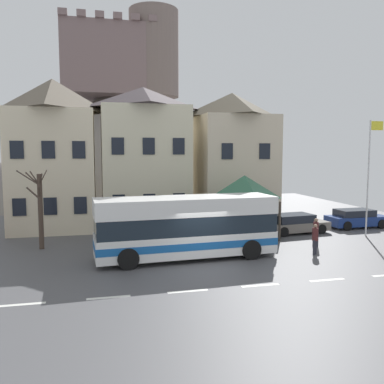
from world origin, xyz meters
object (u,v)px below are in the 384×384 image
at_px(townhouse_01, 144,157).
at_px(pedestrian_00, 316,231).
at_px(bus_shelter, 244,188).
at_px(flagpole, 370,170).
at_px(townhouse_00, 54,154).
at_px(townhouse_02, 232,158).
at_px(transit_bus, 186,228).
at_px(parked_car_00, 294,224).
at_px(bare_tree_01, 40,208).
at_px(pedestrian_01, 315,237).
at_px(parked_car_01, 356,218).
at_px(public_bench, 260,222).
at_px(hilltop_castle, 111,138).

height_order(townhouse_01, pedestrian_00, townhouse_01).
distance_m(bus_shelter, flagpole, 7.97).
bearing_deg(flagpole, townhouse_00, 158.18).
distance_m(townhouse_02, transit_bus, 12.17).
height_order(parked_car_00, bare_tree_01, bare_tree_01).
bearing_deg(townhouse_00, parked_car_00, -20.67).
xyz_separation_m(townhouse_02, pedestrian_01, (0.92, -10.97, -4.00)).
xyz_separation_m(townhouse_00, bus_shelter, (11.90, -6.29, -2.07)).
height_order(townhouse_00, pedestrian_00, townhouse_00).
xyz_separation_m(townhouse_01, pedestrian_01, (7.71, -10.91, -4.09)).
xyz_separation_m(townhouse_01, parked_car_01, (14.54, -4.69, -4.36)).
distance_m(bus_shelter, parked_car_00, 4.48).
height_order(public_bench, flagpole, flagpole).
bearing_deg(pedestrian_01, hilltop_castle, 105.81).
xyz_separation_m(townhouse_02, hilltop_castle, (-8.48, 22.24, 2.23)).
distance_m(townhouse_01, pedestrian_01, 13.97).
bearing_deg(pedestrian_01, townhouse_00, 141.03).
relative_size(pedestrian_01, public_bench, 0.97).
xyz_separation_m(townhouse_01, bus_shelter, (5.64, -5.90, -1.87)).
relative_size(hilltop_castle, pedestrian_01, 22.75).
xyz_separation_m(hilltop_castle, flagpole, (15.07, -29.77, -2.91)).
distance_m(townhouse_00, parked_car_01, 21.90).
height_order(bus_shelter, parked_car_01, bus_shelter).
bearing_deg(pedestrian_00, parked_car_01, 38.54).
distance_m(pedestrian_00, pedestrian_01, 1.75).
height_order(townhouse_02, pedestrian_01, townhouse_02).
relative_size(parked_car_01, flagpole, 0.58).
bearing_deg(townhouse_01, transit_bus, -84.47).
bearing_deg(townhouse_02, public_bench, -75.64).
height_order(bus_shelter, parked_car_00, bus_shelter).
distance_m(pedestrian_00, bare_tree_01, 15.41).
distance_m(hilltop_castle, pedestrian_00, 33.92).
bearing_deg(flagpole, pedestrian_01, -148.77).
distance_m(transit_bus, bare_tree_01, 8.32).
relative_size(pedestrian_00, bare_tree_01, 0.37).
bearing_deg(transit_bus, bare_tree_01, 149.84).
distance_m(hilltop_castle, bare_tree_01, 29.46).
height_order(parked_car_01, pedestrian_01, pedestrian_01).
bearing_deg(transit_bus, pedestrian_00, 1.66).
relative_size(transit_bus, parked_car_00, 2.02).
bearing_deg(townhouse_02, pedestrian_00, -79.07).
height_order(parked_car_00, parked_car_01, parked_car_01).
relative_size(townhouse_01, parked_car_00, 2.21).
bearing_deg(transit_bus, townhouse_01, 92.08).
bearing_deg(transit_bus, flagpole, 8.50).
relative_size(transit_bus, flagpole, 1.25).
bearing_deg(parked_car_00, flagpole, -32.76).
relative_size(townhouse_01, transit_bus, 1.09).
height_order(townhouse_01, flagpole, townhouse_01).
xyz_separation_m(bus_shelter, public_bench, (2.08, 2.33, -2.66)).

